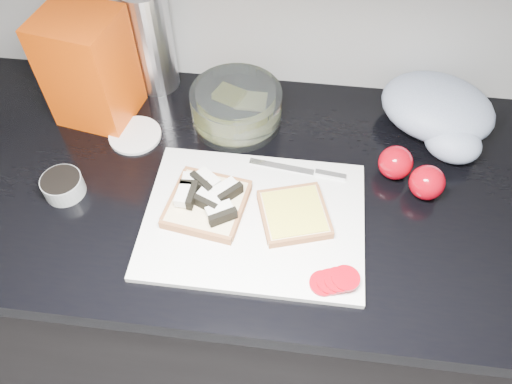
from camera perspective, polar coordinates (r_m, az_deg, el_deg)
base_cabinet at (r=1.38m, az=-0.68°, el=-10.78°), size 3.50×0.60×0.86m
countertop at (r=1.00m, az=-0.93°, el=0.85°), size 3.50×0.64×0.04m
cutting_board at (r=0.92m, az=-0.23°, el=-3.15°), size 0.40×0.30×0.01m
bread_left at (r=0.92m, az=-5.61°, el=-1.07°), size 0.16×0.16×0.04m
bread_right at (r=0.91m, az=4.38°, el=-2.53°), size 0.15×0.15×0.02m
tomato_slices at (r=0.85m, az=8.96°, el=-9.98°), size 0.09×0.06×0.02m
knife at (r=0.98m, az=6.13°, el=2.36°), size 0.19×0.04×0.01m
seed_tub at (r=1.01m, az=-21.22°, el=0.76°), size 0.08×0.08×0.04m
tub_lid at (r=1.09m, az=-13.65°, el=6.32°), size 0.15×0.15×0.01m
glass_bowl at (r=1.06m, az=-2.26°, el=9.67°), size 0.19×0.19×0.08m
bread_bag at (r=1.09m, az=-18.52°, el=13.26°), size 0.17×0.16×0.23m
steel_canister at (r=1.13m, az=-11.98°, el=16.63°), size 0.10×0.10×0.23m
grocery_bag at (r=1.10m, az=20.22°, el=8.54°), size 0.29×0.28×0.10m
whole_tomatoes at (r=0.99m, az=17.30°, el=2.15°), size 0.12×0.11×0.07m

